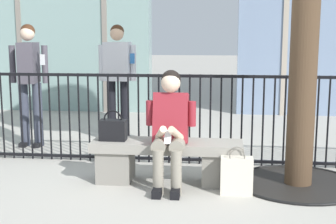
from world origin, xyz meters
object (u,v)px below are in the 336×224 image
object	(u,v)px
seated_person_with_phone	(170,125)
shopping_bag	(237,175)
bystander_further_back	(29,76)
bystander_at_railing	(118,74)
handbag_on_bench	(113,129)
stone_bench	(167,158)

from	to	relation	value
seated_person_with_phone	shopping_bag	xyz separation A→B (m)	(0.68, -0.17, -0.46)
bystander_further_back	seated_person_with_phone	bearing A→B (deg)	-36.16
shopping_bag	bystander_at_railing	distance (m)	2.87
handbag_on_bench	shopping_bag	size ratio (longest dim) A/B	0.69
bystander_at_railing	bystander_further_back	size ratio (longest dim) A/B	1.00
seated_person_with_phone	bystander_at_railing	distance (m)	2.27
shopping_bag	bystander_at_railing	bearing A→B (deg)	127.48
seated_person_with_phone	bystander_further_back	size ratio (longest dim) A/B	0.71
handbag_on_bench	bystander_further_back	world-z (taller)	bystander_further_back
stone_bench	handbag_on_bench	world-z (taller)	handbag_on_bench
handbag_on_bench	bystander_at_railing	world-z (taller)	bystander_at_railing
stone_bench	handbag_on_bench	bearing A→B (deg)	-179.01
handbag_on_bench	bystander_further_back	distance (m)	2.15
handbag_on_bench	bystander_at_railing	bearing A→B (deg)	100.90
stone_bench	seated_person_with_phone	size ratio (longest dim) A/B	1.32
seated_person_with_phone	handbag_on_bench	distance (m)	0.64
seated_person_with_phone	shopping_bag	distance (m)	0.84
seated_person_with_phone	bystander_further_back	distance (m)	2.68
bystander_at_railing	bystander_further_back	distance (m)	1.24
shopping_bag	bystander_at_railing	size ratio (longest dim) A/B	0.28
stone_bench	bystander_at_railing	distance (m)	2.23
bystander_at_railing	bystander_further_back	xyz separation A→B (m)	(-1.16, -0.45, 0.00)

